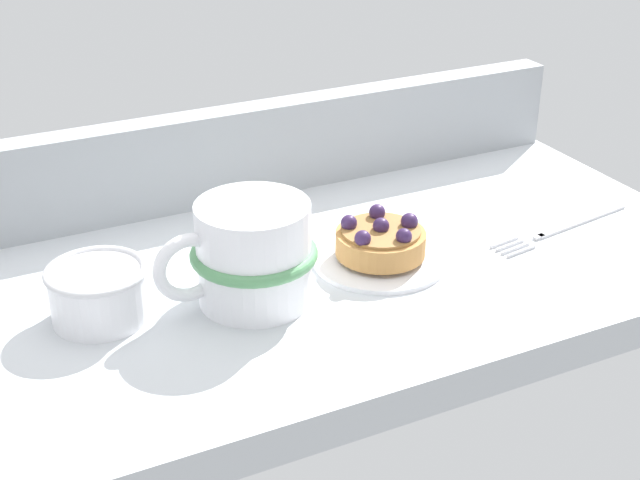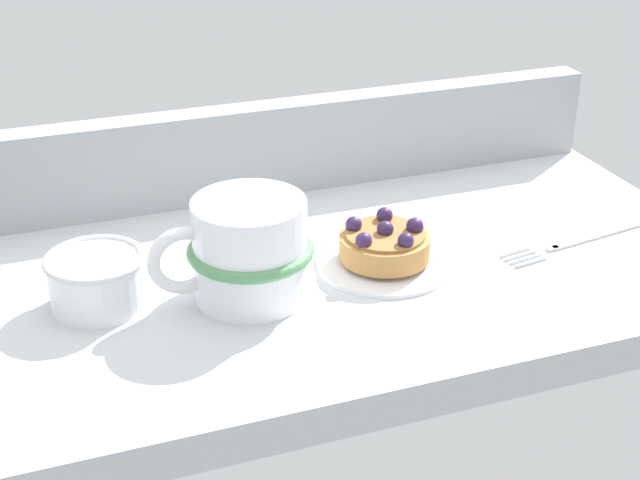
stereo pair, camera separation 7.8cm
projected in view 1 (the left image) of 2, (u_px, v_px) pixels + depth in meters
ground_plane at (339, 277)px, 83.24cm from camera, size 70.50×38.28×3.31cm
window_rail_back at (262, 149)px, 94.33cm from camera, size 69.09×3.19×9.45cm
dessert_plate at (380, 258)px, 82.18cm from camera, size 12.14×12.14×0.89cm
raspberry_tart at (381, 240)px, 81.35cm from camera, size 8.08×8.08×3.55cm
coffee_mug at (251, 254)px, 74.44cm from camera, size 13.83×10.53×8.74cm
dessert_fork at (562, 227)px, 87.99cm from camera, size 17.41×4.16×0.60cm
sugar_bowl at (99, 292)px, 72.74cm from camera, size 8.20×8.20×4.61cm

